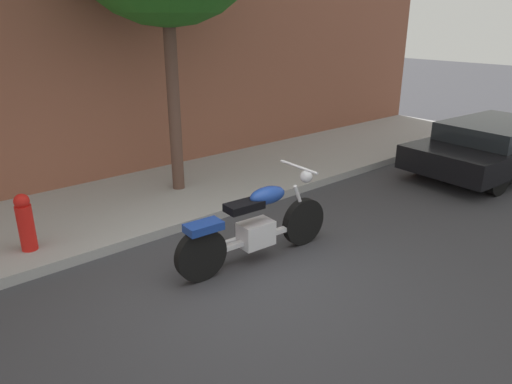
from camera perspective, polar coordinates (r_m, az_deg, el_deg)
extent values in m
plane|color=#38383D|center=(5.82, -1.27, -10.30)|extent=(60.00, 60.00, 0.00)
cube|color=#9E9E9E|center=(8.07, -14.62, -1.36)|extent=(19.13, 2.66, 0.14)
cylinder|color=black|center=(6.53, 5.73, -3.57)|extent=(0.67, 0.16, 0.66)
cylinder|color=black|center=(5.66, -6.65, -7.55)|extent=(0.67, 0.16, 0.66)
cube|color=silver|center=(6.03, 0.00, -5.02)|extent=(0.46, 0.31, 0.32)
cube|color=silver|center=(6.07, 0.00, -5.62)|extent=(1.46, 0.17, 0.06)
ellipsoid|color=navy|center=(5.95, 1.39, -0.40)|extent=(0.54, 0.29, 0.22)
cube|color=black|center=(5.77, -1.44, -1.71)|extent=(0.49, 0.27, 0.10)
cube|color=navy|center=(5.53, -6.35, -4.21)|extent=(0.45, 0.27, 0.10)
cylinder|color=silver|center=(6.38, 5.41, -1.41)|extent=(0.27, 0.07, 0.58)
cylinder|color=silver|center=(6.17, 5.16, 3.04)|extent=(0.08, 0.70, 0.04)
sphere|color=silver|center=(6.31, 6.07, 1.87)|extent=(0.17, 0.17, 0.17)
cylinder|color=silver|center=(6.07, -2.81, -5.95)|extent=(0.80, 0.14, 0.09)
cylinder|color=black|center=(12.30, 26.89, 5.74)|extent=(0.65, 0.26, 0.64)
cylinder|color=black|center=(10.02, 19.70, 3.84)|extent=(0.65, 0.26, 0.64)
cylinder|color=black|center=(9.33, 27.05, 1.60)|extent=(0.65, 0.26, 0.64)
cube|color=black|center=(10.78, 27.08, 4.69)|extent=(4.32, 2.02, 0.45)
cube|color=#1E2328|center=(10.61, 27.15, 6.51)|extent=(2.29, 1.68, 0.40)
cylinder|color=brown|center=(8.03, -9.96, 11.54)|extent=(0.21, 0.21, 3.55)
cylinder|color=red|center=(6.73, -25.87, -4.45)|extent=(0.20, 0.20, 0.75)
sphere|color=red|center=(6.58, -26.44, -1.00)|extent=(0.19, 0.19, 0.19)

